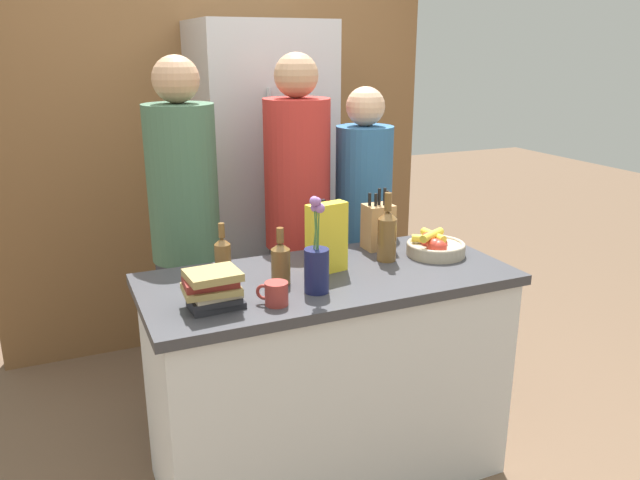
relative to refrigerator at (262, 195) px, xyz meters
The scene contains 17 objects.
ground_plane 1.58m from the refrigerator, 96.79° to the right, with size 14.00×14.00×0.00m, color brown.
kitchen_island 1.35m from the refrigerator, 96.79° to the right, with size 1.46×0.66×0.92m.
back_wall_wood 0.52m from the refrigerator, 112.44° to the left, with size 2.66×0.12×2.60m.
refrigerator is the anchor object (origin of this frame).
fruit_bowl 1.27m from the refrigerator, 73.02° to the right, with size 0.25×0.25×0.11m.
knife_block 1.05m from the refrigerator, 79.45° to the right, with size 0.12×0.10×0.28m.
flower_vase 1.42m from the refrigerator, 100.64° to the right, with size 0.09×0.09×0.36m.
cereal_box 1.23m from the refrigerator, 96.65° to the right, with size 0.17×0.09×0.28m.
coffee_mug 1.51m from the refrigerator, 106.91° to the right, with size 0.11×0.09×0.08m.
book_stack 1.53m from the refrigerator, 114.91° to the right, with size 0.21×0.16×0.14m.
bottle_oil 1.01m from the refrigerator, 93.81° to the right, with size 0.07×0.07×0.24m.
bottle_vinegar 1.32m from the refrigerator, 105.61° to the right, with size 0.07×0.07×0.22m.
bottle_wine 1.20m from the refrigerator, 82.95° to the right, with size 0.08×0.08×0.29m.
bottle_water 1.24m from the refrigerator, 115.65° to the right, with size 0.06×0.06×0.22m.
person_at_sink 0.83m from the refrigerator, 133.56° to the right, with size 0.31×0.31×1.75m.
person_in_blue 0.63m from the refrigerator, 92.77° to the right, with size 0.32×0.32×1.76m.
person_in_red_tee 0.74m from the refrigerator, 65.56° to the right, with size 0.28×0.28×1.60m.
Camera 1 is at (-0.96, -2.10, 1.78)m, focal length 35.00 mm.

